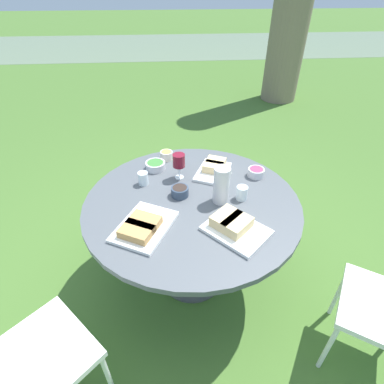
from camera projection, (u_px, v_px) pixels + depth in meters
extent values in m
plane|color=#446B2B|center=(192.00, 277.00, 2.27)|extent=(40.00, 40.00, 0.00)
cube|color=#6B7F5B|center=(169.00, 45.00, 9.38)|extent=(40.00, 4.17, 0.01)
cylinder|color=#4C4C51|center=(192.00, 276.00, 2.26)|extent=(0.46, 0.46, 0.02)
cylinder|color=#4C4C51|center=(192.00, 243.00, 2.05)|extent=(0.11, 0.11, 0.68)
cylinder|color=#4C5156|center=(192.00, 202.00, 1.84)|extent=(1.32, 1.32, 0.03)
cube|color=white|center=(40.00, 356.00, 1.36)|extent=(0.61, 0.61, 0.04)
cylinder|color=white|center=(108.00, 376.00, 1.51)|extent=(0.03, 0.03, 0.43)
cylinder|color=white|center=(67.00, 328.00, 1.72)|extent=(0.03, 0.03, 0.43)
cylinder|color=white|center=(0.00, 381.00, 1.49)|extent=(0.03, 0.03, 0.43)
cube|color=white|center=(384.00, 309.00, 1.55)|extent=(0.59, 0.60, 0.04)
cylinder|color=white|center=(338.00, 293.00, 1.90)|extent=(0.03, 0.03, 0.43)
cylinder|color=white|center=(328.00, 347.00, 1.63)|extent=(0.03, 0.03, 0.43)
cylinder|color=silver|center=(221.00, 185.00, 1.75)|extent=(0.10, 0.10, 0.23)
cone|color=silver|center=(230.00, 171.00, 1.70)|extent=(0.02, 0.02, 0.03)
cylinder|color=silver|center=(179.00, 177.00, 2.03)|extent=(0.06, 0.06, 0.01)
cylinder|color=silver|center=(179.00, 172.00, 2.00)|extent=(0.01, 0.01, 0.08)
cylinder|color=maroon|center=(179.00, 161.00, 1.95)|extent=(0.08, 0.08, 0.09)
cube|color=white|center=(145.00, 226.00, 1.62)|extent=(0.38, 0.42, 0.02)
cube|color=#B2844C|center=(137.00, 231.00, 1.55)|extent=(0.20, 0.18, 0.04)
cube|color=#B2844C|center=(144.00, 222.00, 1.60)|extent=(0.20, 0.18, 0.04)
cube|color=white|center=(213.00, 172.00, 2.07)|extent=(0.30, 0.35, 0.02)
cube|color=#E0C184|center=(216.00, 163.00, 2.10)|extent=(0.16, 0.15, 0.05)
cube|color=#E0C184|center=(213.00, 167.00, 2.05)|extent=(0.16, 0.15, 0.05)
cube|color=white|center=(236.00, 230.00, 1.60)|extent=(0.40, 0.40, 0.02)
cube|color=#E0C184|center=(226.00, 219.00, 1.62)|extent=(0.19, 0.19, 0.06)
cube|color=#E0C184|center=(237.00, 225.00, 1.58)|extent=(0.19, 0.19, 0.06)
cylinder|color=beige|center=(167.00, 155.00, 2.21)|extent=(0.09, 0.09, 0.06)
cylinder|color=#E0C147|center=(166.00, 153.00, 2.20)|extent=(0.07, 0.07, 0.03)
cylinder|color=silver|center=(155.00, 166.00, 2.10)|extent=(0.14, 0.14, 0.05)
cylinder|color=#387533|center=(155.00, 164.00, 2.09)|extent=(0.11, 0.11, 0.02)
cylinder|color=#334256|center=(180.00, 191.00, 1.85)|extent=(0.11, 0.11, 0.06)
cylinder|color=#2D231E|center=(180.00, 189.00, 1.84)|extent=(0.09, 0.09, 0.03)
cylinder|color=silver|center=(256.00, 173.00, 2.03)|extent=(0.11, 0.11, 0.06)
cylinder|color=#D6385B|center=(256.00, 170.00, 2.02)|extent=(0.09, 0.09, 0.03)
cylinder|color=silver|center=(242.00, 193.00, 1.81)|extent=(0.07, 0.07, 0.09)
cylinder|color=silver|center=(143.00, 178.00, 1.94)|extent=(0.07, 0.07, 0.09)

